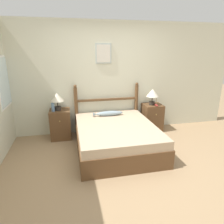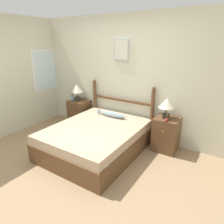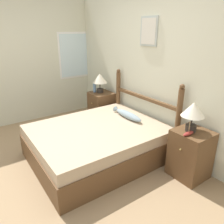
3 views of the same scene
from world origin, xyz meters
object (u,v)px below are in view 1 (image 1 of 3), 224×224
at_px(bed, 116,137).
at_px(nightstand_left, 61,124).
at_px(fish_pillow, 108,113).
at_px(bottle, 53,107).
at_px(table_lamp_right, 152,94).
at_px(nightstand_right, 152,117).
at_px(model_boat, 156,105).
at_px(table_lamp_left, 57,98).

relative_size(bed, nightstand_left, 2.91).
height_order(bed, fish_pillow, fish_pillow).
height_order(bed, nightstand_left, nightstand_left).
distance_m(bed, bottle, 1.49).
bearing_deg(table_lamp_right, nightstand_right, 31.13).
height_order(bed, table_lamp_right, table_lamp_right).
xyz_separation_m(table_lamp_right, model_boat, (0.06, -0.12, -0.25)).
relative_size(table_lamp_right, model_boat, 2.02).
bearing_deg(bottle, nightstand_left, 32.78).
bearing_deg(table_lamp_right, bed, -145.09).
distance_m(table_lamp_left, model_boat, 2.26).
distance_m(nightstand_right, fish_pillow, 1.16).
xyz_separation_m(nightstand_right, table_lamp_left, (-2.22, -0.01, 0.60)).
distance_m(model_boat, fish_pillow, 1.16).
height_order(nightstand_left, table_lamp_left, table_lamp_left).
relative_size(table_lamp_left, model_boat, 2.02).
bearing_deg(fish_pillow, bottle, 175.88).
distance_m(table_lamp_left, table_lamp_right, 2.19).
bearing_deg(nightstand_right, nightstand_left, 180.00).
height_order(table_lamp_right, bottle, table_lamp_right).
bearing_deg(bed, table_lamp_right, 34.91).
distance_m(nightstand_left, table_lamp_left, 0.60).
bearing_deg(fish_pillow, nightstand_right, 8.35).
distance_m(bed, fish_pillow, 0.67).
bearing_deg(bed, nightstand_right, 34.79).
height_order(nightstand_right, fish_pillow, nightstand_right).
bearing_deg(nightstand_left, bottle, -147.22).
bearing_deg(nightstand_right, model_boat, -81.19).
bearing_deg(nightstand_left, nightstand_right, 0.00).
xyz_separation_m(table_lamp_left, table_lamp_right, (2.19, -0.01, 0.00)).
distance_m(table_lamp_right, bottle, 2.29).
bearing_deg(table_lamp_left, fish_pillow, -8.10).
xyz_separation_m(nightstand_left, fish_pillow, (1.06, -0.17, 0.23)).
bearing_deg(table_lamp_left, nightstand_right, 0.25).
bearing_deg(fish_pillow, model_boat, 1.38).
relative_size(nightstand_left, fish_pillow, 0.98).
distance_m(table_lamp_right, fish_pillow, 1.16).
bearing_deg(table_lamp_left, bottle, -143.71).
bearing_deg(table_lamp_left, nightstand_left, 18.96).
xyz_separation_m(table_lamp_right, bottle, (-2.28, -0.06, -0.17)).
xyz_separation_m(nightstand_right, table_lamp_right, (-0.04, -0.02, 0.60)).
height_order(model_boat, fish_pillow, model_boat).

